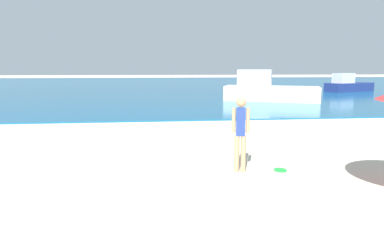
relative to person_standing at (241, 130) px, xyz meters
The scene contains 5 objects.
water 36.98m from the person_standing, 91.94° to the left, with size 160.00×60.00×0.06m, color #14567F.
person_standing is the anchor object (origin of this frame).
frisbee 1.33m from the person_standing, ahead, with size 0.29×0.29×0.03m, color green.
boat_near 15.64m from the person_standing, 68.91° to the left, with size 6.50×4.24×2.11m.
boat_far 27.47m from the person_standing, 54.01° to the left, with size 5.31×3.36×1.72m.
Camera 1 is at (-0.53, -1.94, 2.31)m, focal length 30.26 mm.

